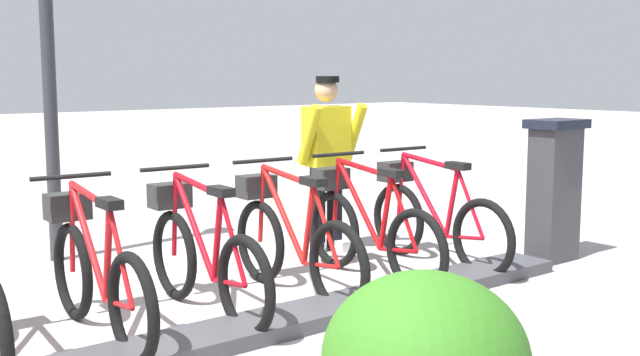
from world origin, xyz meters
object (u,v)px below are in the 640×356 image
object	(u,v)px
bike_docked_0	(432,217)
bike_docked_3	(202,254)
bike_docked_1	(367,227)
payment_kiosk	(554,188)
bike_docked_2	(291,240)
lamp_post	(45,1)
bike_docked_4	(95,272)
worker_near_rack	(327,156)

from	to	relation	value
bike_docked_0	bike_docked_3	size ratio (longest dim) A/B	1.00
bike_docked_1	payment_kiosk	bearing A→B (deg)	-108.20
bike_docked_0	bike_docked_2	distance (m)	1.55
bike_docked_1	lamp_post	xyz separation A→B (m)	(2.22, 1.79, 1.88)
bike_docked_4	lamp_post	world-z (taller)	lamp_post
bike_docked_2	payment_kiosk	bearing A→B (deg)	-102.82
payment_kiosk	bike_docked_4	world-z (taller)	payment_kiosk
bike_docked_2	lamp_post	xyz separation A→B (m)	(2.22, 1.01, 1.88)
payment_kiosk	worker_near_rack	bearing A→B (deg)	41.14
bike_docked_2	worker_near_rack	xyz separation A→B (m)	(0.99, -1.15, 0.48)
bike_docked_1	bike_docked_2	world-z (taller)	same
payment_kiosk	lamp_post	world-z (taller)	lamp_post
bike_docked_4	worker_near_rack	distance (m)	2.91
bike_docked_0	bike_docked_2	bearing A→B (deg)	90.00
payment_kiosk	bike_docked_1	world-z (taller)	payment_kiosk
payment_kiosk	bike_docked_4	xyz separation A→B (m)	(0.57, 4.06, -0.24)
bike_docked_0	worker_near_rack	xyz separation A→B (m)	(0.99, 0.40, 0.48)
bike_docked_2	worker_near_rack	distance (m)	1.59
worker_near_rack	lamp_post	bearing A→B (deg)	60.41
worker_near_rack	lamp_post	world-z (taller)	lamp_post
bike_docked_0	bike_docked_3	bearing A→B (deg)	90.00
bike_docked_1	worker_near_rack	distance (m)	1.16
bike_docked_0	bike_docked_1	world-z (taller)	same
bike_docked_2	lamp_post	distance (m)	3.08
bike_docked_1	bike_docked_3	world-z (taller)	same
payment_kiosk	bike_docked_1	xyz separation A→B (m)	(0.57, 1.74, -0.24)
bike_docked_2	bike_docked_3	xyz separation A→B (m)	(0.00, 0.77, 0.00)
bike_docked_4	bike_docked_0	bearing A→B (deg)	-90.00
bike_docked_2	bike_docked_4	bearing A→B (deg)	90.00
bike_docked_3	lamp_post	bearing A→B (deg)	6.17
bike_docked_1	bike_docked_4	size ratio (longest dim) A/B	1.00
payment_kiosk	bike_docked_4	bearing A→B (deg)	81.99
bike_docked_2	worker_near_rack	bearing A→B (deg)	-49.18
bike_docked_2	bike_docked_3	size ratio (longest dim) A/B	1.00
bike_docked_2	lamp_post	world-z (taller)	lamp_post
bike_docked_3	worker_near_rack	world-z (taller)	worker_near_rack
lamp_post	worker_near_rack	bearing A→B (deg)	-119.59
bike_docked_0	bike_docked_4	bearing A→B (deg)	90.00
bike_docked_3	worker_near_rack	distance (m)	2.21
bike_docked_0	bike_docked_2	world-z (taller)	same
payment_kiosk	bike_docked_2	bearing A→B (deg)	77.18
bike_docked_1	bike_docked_2	size ratio (longest dim) A/B	1.00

